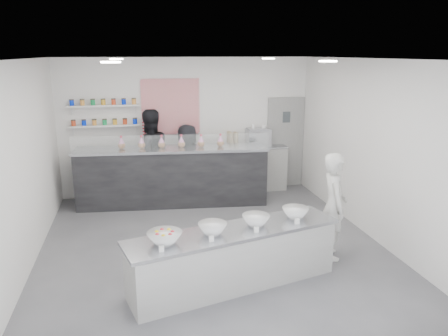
# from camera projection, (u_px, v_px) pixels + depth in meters

# --- Properties ---
(floor) EXTENTS (6.00, 6.00, 0.00)m
(floor) POSITION_uv_depth(u_px,v_px,m) (212.00, 246.00, 7.21)
(floor) COLOR #515156
(floor) RESTS_ON ground
(ceiling) EXTENTS (6.00, 6.00, 0.00)m
(ceiling) POSITION_uv_depth(u_px,v_px,m) (211.00, 59.00, 6.44)
(ceiling) COLOR white
(ceiling) RESTS_ON floor
(back_wall) EXTENTS (5.50, 0.00, 5.50)m
(back_wall) POSITION_uv_depth(u_px,v_px,m) (187.00, 127.00, 9.67)
(back_wall) COLOR white
(back_wall) RESTS_ON floor
(left_wall) EXTENTS (0.00, 6.00, 6.00)m
(left_wall) POSITION_uv_depth(u_px,v_px,m) (24.00, 167.00, 6.28)
(left_wall) COLOR white
(left_wall) RESTS_ON floor
(right_wall) EXTENTS (0.00, 6.00, 6.00)m
(right_wall) POSITION_uv_depth(u_px,v_px,m) (371.00, 150.00, 7.38)
(right_wall) COLOR white
(right_wall) RESTS_ON floor
(back_door) EXTENTS (0.88, 0.04, 2.10)m
(back_door) POSITION_uv_depth(u_px,v_px,m) (285.00, 143.00, 10.21)
(back_door) COLOR gray
(back_door) RESTS_ON floor
(pattern_panel) EXTENTS (1.25, 0.03, 1.20)m
(pattern_panel) POSITION_uv_depth(u_px,v_px,m) (171.00, 107.00, 9.46)
(pattern_panel) COLOR red
(pattern_panel) RESTS_ON back_wall
(jar_shelf_lower) EXTENTS (1.45, 0.22, 0.04)m
(jar_shelf_lower) POSITION_uv_depth(u_px,v_px,m) (105.00, 126.00, 9.19)
(jar_shelf_lower) COLOR silver
(jar_shelf_lower) RESTS_ON back_wall
(jar_shelf_upper) EXTENTS (1.45, 0.22, 0.04)m
(jar_shelf_upper) POSITION_uv_depth(u_px,v_px,m) (104.00, 106.00, 9.09)
(jar_shelf_upper) COLOR silver
(jar_shelf_upper) RESTS_ON back_wall
(preserve_jars) EXTENTS (1.45, 0.10, 0.56)m
(preserve_jars) POSITION_uv_depth(u_px,v_px,m) (104.00, 112.00, 9.10)
(preserve_jars) COLOR #CA3F1D
(preserve_jars) RESTS_ON jar_shelf_lower
(downlight_0) EXTENTS (0.24, 0.24, 0.02)m
(downlight_0) POSITION_uv_depth(u_px,v_px,m) (111.00, 62.00, 5.22)
(downlight_0) COLOR white
(downlight_0) RESTS_ON ceiling
(downlight_1) EXTENTS (0.24, 0.24, 0.02)m
(downlight_1) POSITION_uv_depth(u_px,v_px,m) (328.00, 61.00, 5.79)
(downlight_1) COLOR white
(downlight_1) RESTS_ON ceiling
(downlight_2) EXTENTS (0.24, 0.24, 0.02)m
(downlight_2) POSITION_uv_depth(u_px,v_px,m) (116.00, 59.00, 7.68)
(downlight_2) COLOR white
(downlight_2) RESTS_ON ceiling
(downlight_3) EXTENTS (0.24, 0.24, 0.02)m
(downlight_3) POSITION_uv_depth(u_px,v_px,m) (268.00, 59.00, 8.24)
(downlight_3) COLOR white
(downlight_3) RESTS_ON ceiling
(prep_counter) EXTENTS (3.04, 1.39, 0.81)m
(prep_counter) POSITION_uv_depth(u_px,v_px,m) (234.00, 258.00, 5.90)
(prep_counter) COLOR #9F9F9A
(prep_counter) RESTS_ON floor
(back_bar) EXTENTS (3.96, 1.10, 1.21)m
(back_bar) POSITION_uv_depth(u_px,v_px,m) (173.00, 176.00, 9.04)
(back_bar) COLOR black
(back_bar) RESTS_ON floor
(sneeze_guard) EXTENTS (3.84, 0.40, 0.33)m
(sneeze_guard) POSITION_uv_depth(u_px,v_px,m) (171.00, 143.00, 8.51)
(sneeze_guard) COLOR white
(sneeze_guard) RESTS_ON back_bar
(espresso_ledge) EXTENTS (1.38, 0.44, 1.02)m
(espresso_ledge) POSITION_uv_depth(u_px,v_px,m) (256.00, 168.00, 10.02)
(espresso_ledge) COLOR #9F9F9A
(espresso_ledge) RESTS_ON floor
(espresso_machine) EXTENTS (0.53, 0.36, 0.40)m
(espresso_machine) POSITION_uv_depth(u_px,v_px,m) (258.00, 138.00, 9.85)
(espresso_machine) COLOR #93969E
(espresso_machine) RESTS_ON espresso_ledge
(cup_stacks) EXTENTS (0.26, 0.24, 0.35)m
(cup_stacks) POSITION_uv_depth(u_px,v_px,m) (233.00, 140.00, 9.74)
(cup_stacks) COLOR tan
(cup_stacks) RESTS_ON espresso_ledge
(prep_bowls) EXTENTS (2.38, 1.04, 0.15)m
(prep_bowls) POSITION_uv_depth(u_px,v_px,m) (235.00, 225.00, 5.78)
(prep_bowls) COLOR white
(prep_bowls) RESTS_ON prep_counter
(label_cards) EXTENTS (2.01, 0.04, 0.07)m
(label_cards) POSITION_uv_depth(u_px,v_px,m) (234.00, 244.00, 5.30)
(label_cards) COLOR white
(label_cards) RESTS_ON prep_counter
(cookie_bags) EXTENTS (2.15, 0.36, 0.27)m
(cookie_bags) POSITION_uv_depth(u_px,v_px,m) (171.00, 141.00, 8.85)
(cookie_bags) COLOR #F28BD6
(cookie_bags) RESTS_ON back_bar
(woman_prep) EXTENTS (0.51, 0.67, 1.66)m
(woman_prep) POSITION_uv_depth(u_px,v_px,m) (334.00, 206.00, 6.64)
(woman_prep) COLOR beige
(woman_prep) RESTS_ON floor
(staff_left) EXTENTS (1.15, 1.03, 1.96)m
(staff_left) POSITION_uv_depth(u_px,v_px,m) (150.00, 155.00, 9.25)
(staff_left) COLOR black
(staff_left) RESTS_ON floor
(staff_right) EXTENTS (0.89, 0.69, 1.62)m
(staff_right) POSITION_uv_depth(u_px,v_px,m) (188.00, 161.00, 9.45)
(staff_right) COLOR black
(staff_right) RESTS_ON floor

